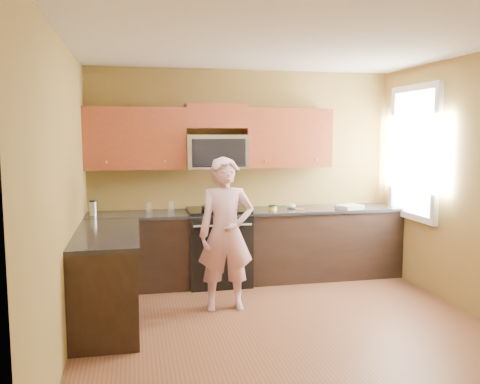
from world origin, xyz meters
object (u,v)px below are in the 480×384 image
object	(u,v)px
stove	(218,246)
butter_tub	(273,211)
frying_pan	(211,210)
microwave	(216,168)
woman	(226,234)
travel_mug	(93,216)

from	to	relation	value
stove	butter_tub	xyz separation A→B (m)	(0.68, -0.09, 0.45)
frying_pan	microwave	bearing A→B (deg)	58.95
frying_pan	stove	bearing A→B (deg)	24.29
woman	travel_mug	size ratio (longest dim) A/B	8.86
microwave	woman	bearing A→B (deg)	-93.79
butter_tub	travel_mug	xyz separation A→B (m)	(-2.18, 0.07, 0.00)
frying_pan	travel_mug	bearing A→B (deg)	176.49
butter_tub	stove	bearing A→B (deg)	172.55
stove	frying_pan	size ratio (longest dim) A/B	2.16
butter_tub	travel_mug	size ratio (longest dim) A/B	0.62
woman	frying_pan	size ratio (longest dim) A/B	3.72
microwave	travel_mug	size ratio (longest dim) A/B	4.11
woman	frying_pan	xyz separation A→B (m)	(-0.02, 0.89, 0.13)
frying_pan	travel_mug	world-z (taller)	travel_mug
woman	butter_tub	bearing A→B (deg)	51.09
microwave	woman	world-z (taller)	microwave
woman	stove	bearing A→B (deg)	88.32
frying_pan	butter_tub	bearing A→B (deg)	-5.44
woman	travel_mug	bearing A→B (deg)	149.96
microwave	stove	bearing A→B (deg)	-90.00
woman	travel_mug	distance (m)	1.70
woman	travel_mug	xyz separation A→B (m)	(-1.43, 0.92, 0.10)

